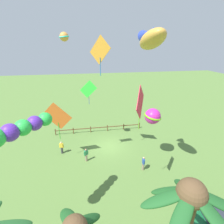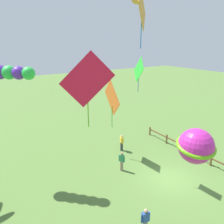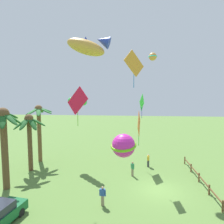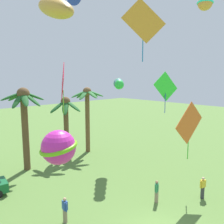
{
  "view_description": "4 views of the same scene",
  "coord_description": "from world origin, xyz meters",
  "px_view_note": "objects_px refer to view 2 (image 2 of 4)",
  "views": [
    {
      "loc": [
        2.85,
        18.49,
        12.3
      ],
      "look_at": [
        0.43,
        4.48,
        6.61
      ],
      "focal_mm": 27.22,
      "sensor_mm": 36.0,
      "label": 1
    },
    {
      "loc": [
        -10.01,
        11.52,
        9.97
      ],
      "look_at": [
        1.42,
        4.3,
        5.69
      ],
      "focal_mm": 36.0,
      "sensor_mm": 36.0,
      "label": 2
    },
    {
      "loc": [
        -17.45,
        2.8,
        9.0
      ],
      "look_at": [
        -0.11,
        4.36,
        7.31
      ],
      "focal_mm": 30.99,
      "sensor_mm": 36.0,
      "label": 3
    },
    {
      "loc": [
        -9.77,
        -6.32,
        8.67
      ],
      "look_at": [
        1.39,
        5.17,
        6.24
      ],
      "focal_mm": 37.45,
      "sensor_mm": 36.0,
      "label": 4
    }
  ],
  "objects_px": {
    "spectator_0": "(145,221)",
    "kite_diamond_7": "(139,70)",
    "kite_tube_6": "(7,72)",
    "spectator_2": "(122,161)",
    "kite_diamond_3": "(87,81)",
    "kite_diamond_4": "(142,9)",
    "kite_diamond_8": "(112,98)",
    "kite_ball_2": "(196,146)",
    "spectator_1": "(122,143)"
  },
  "relations": [
    {
      "from": "spectator_1",
      "to": "kite_tube_6",
      "type": "xyz_separation_m",
      "value": [
        0.58,
        9.01,
        7.17
      ]
    },
    {
      "from": "kite_diamond_7",
      "to": "kite_diamond_8",
      "type": "distance_m",
      "value": 4.31
    },
    {
      "from": "spectator_0",
      "to": "kite_diamond_7",
      "type": "bearing_deg",
      "value": -33.05
    },
    {
      "from": "spectator_1",
      "to": "kite_diamond_3",
      "type": "xyz_separation_m",
      "value": [
        -7.04,
        6.81,
        7.51
      ]
    },
    {
      "from": "kite_diamond_3",
      "to": "spectator_1",
      "type": "bearing_deg",
      "value": -44.06
    },
    {
      "from": "kite_ball_2",
      "to": "kite_tube_6",
      "type": "bearing_deg",
      "value": 30.7
    },
    {
      "from": "kite_tube_6",
      "to": "kite_diamond_7",
      "type": "height_order",
      "value": "kite_diamond_7"
    },
    {
      "from": "kite_tube_6",
      "to": "kite_ball_2",
      "type": "bearing_deg",
      "value": -149.3
    },
    {
      "from": "spectator_1",
      "to": "kite_diamond_3",
      "type": "bearing_deg",
      "value": 135.94
    },
    {
      "from": "spectator_1",
      "to": "kite_diamond_7",
      "type": "bearing_deg",
      "value": 162.62
    },
    {
      "from": "kite_ball_2",
      "to": "kite_diamond_8",
      "type": "relative_size",
      "value": 0.56
    },
    {
      "from": "kite_ball_2",
      "to": "kite_diamond_7",
      "type": "xyz_separation_m",
      "value": [
        6.44,
        -1.66,
        2.72
      ]
    },
    {
      "from": "spectator_1",
      "to": "kite_diamond_3",
      "type": "height_order",
      "value": "kite_diamond_3"
    },
    {
      "from": "spectator_2",
      "to": "kite_diamond_3",
      "type": "height_order",
      "value": "kite_diamond_3"
    },
    {
      "from": "spectator_0",
      "to": "spectator_2",
      "type": "distance_m",
      "value": 6.32
    },
    {
      "from": "spectator_1",
      "to": "kite_ball_2",
      "type": "height_order",
      "value": "kite_ball_2"
    },
    {
      "from": "kite_ball_2",
      "to": "kite_tube_6",
      "type": "xyz_separation_m",
      "value": [
        10.54,
        6.26,
        2.65
      ]
    },
    {
      "from": "spectator_0",
      "to": "spectator_1",
      "type": "bearing_deg",
      "value": -27.19
    },
    {
      "from": "kite_tube_6",
      "to": "kite_diamond_8",
      "type": "distance_m",
      "value": 8.29
    },
    {
      "from": "kite_ball_2",
      "to": "kite_diamond_4",
      "type": "distance_m",
      "value": 8.35
    },
    {
      "from": "kite_diamond_3",
      "to": "kite_tube_6",
      "type": "height_order",
      "value": "kite_diamond_3"
    },
    {
      "from": "spectator_1",
      "to": "kite_diamond_8",
      "type": "relative_size",
      "value": 0.38
    },
    {
      "from": "spectator_0",
      "to": "kite_ball_2",
      "type": "xyz_separation_m",
      "value": [
        -1.29,
        -1.69,
        4.52
      ]
    },
    {
      "from": "kite_tube_6",
      "to": "kite_diamond_7",
      "type": "xyz_separation_m",
      "value": [
        -4.1,
        -7.91,
        0.07
      ]
    },
    {
      "from": "kite_tube_6",
      "to": "spectator_0",
      "type": "bearing_deg",
      "value": -153.74
    },
    {
      "from": "kite_tube_6",
      "to": "kite_diamond_8",
      "type": "xyz_separation_m",
      "value": [
        -0.76,
        -7.82,
        -2.65
      ]
    },
    {
      "from": "spectator_0",
      "to": "kite_diamond_8",
      "type": "height_order",
      "value": "kite_diamond_8"
    },
    {
      "from": "kite_ball_2",
      "to": "kite_diamond_3",
      "type": "distance_m",
      "value": 5.82
    },
    {
      "from": "kite_diamond_3",
      "to": "kite_tube_6",
      "type": "xyz_separation_m",
      "value": [
        7.63,
        2.2,
        -0.35
      ]
    },
    {
      "from": "kite_diamond_4",
      "to": "kite_tube_6",
      "type": "relative_size",
      "value": 1.19
    },
    {
      "from": "kite_diamond_3",
      "to": "kite_diamond_4",
      "type": "distance_m",
      "value": 6.39
    },
    {
      "from": "kite_diamond_7",
      "to": "kite_diamond_4",
      "type": "bearing_deg",
      "value": 143.44
    },
    {
      "from": "kite_diamond_3",
      "to": "kite_diamond_8",
      "type": "xyz_separation_m",
      "value": [
        6.87,
        -5.62,
        -3.0
      ]
    },
    {
      "from": "kite_diamond_7",
      "to": "kite_diamond_8",
      "type": "xyz_separation_m",
      "value": [
        3.34,
        0.09,
        -2.72
      ]
    },
    {
      "from": "spectator_0",
      "to": "kite_tube_6",
      "type": "xyz_separation_m",
      "value": [
        9.25,
        4.56,
        7.17
      ]
    },
    {
      "from": "kite_diamond_3",
      "to": "kite_diamond_7",
      "type": "bearing_deg",
      "value": -58.32
    },
    {
      "from": "kite_diamond_4",
      "to": "kite_diamond_8",
      "type": "bearing_deg",
      "value": -9.73
    },
    {
      "from": "kite_diamond_3",
      "to": "kite_tube_6",
      "type": "relative_size",
      "value": 1.16
    },
    {
      "from": "kite_diamond_8",
      "to": "spectator_1",
      "type": "bearing_deg",
      "value": -81.75
    },
    {
      "from": "spectator_2",
      "to": "kite_diamond_7",
      "type": "relative_size",
      "value": 0.63
    },
    {
      "from": "spectator_0",
      "to": "kite_diamond_7",
      "type": "distance_m",
      "value": 9.49
    },
    {
      "from": "kite_ball_2",
      "to": "kite_diamond_3",
      "type": "bearing_deg",
      "value": 54.31
    },
    {
      "from": "spectator_2",
      "to": "kite_diamond_7",
      "type": "bearing_deg",
      "value": -127.43
    },
    {
      "from": "spectator_0",
      "to": "kite_diamond_7",
      "type": "height_order",
      "value": "kite_diamond_7"
    },
    {
      "from": "spectator_0",
      "to": "spectator_2",
      "type": "xyz_separation_m",
      "value": [
        5.81,
        -2.48,
        0.0
      ]
    },
    {
      "from": "spectator_2",
      "to": "kite_diamond_4",
      "type": "relative_size",
      "value": 0.45
    },
    {
      "from": "kite_tube_6",
      "to": "spectator_1",
      "type": "bearing_deg",
      "value": -93.71
    },
    {
      "from": "spectator_2",
      "to": "kite_diamond_7",
      "type": "distance_m",
      "value": 7.32
    },
    {
      "from": "kite_diamond_3",
      "to": "spectator_0",
      "type": "bearing_deg",
      "value": -124.51
    },
    {
      "from": "spectator_2",
      "to": "kite_ball_2",
      "type": "distance_m",
      "value": 8.45
    }
  ]
}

